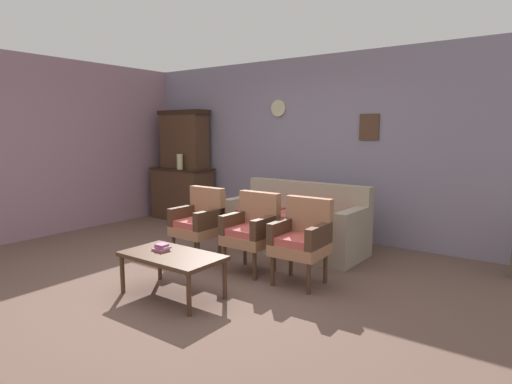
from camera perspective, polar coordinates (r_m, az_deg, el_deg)
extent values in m
plane|color=brown|center=(4.76, -8.37, -11.56)|extent=(7.68, 7.68, 0.00)
cube|color=gray|center=(6.62, 7.58, 5.94)|extent=(6.40, 0.06, 2.70)
cube|color=#472D1E|center=(6.19, 14.84, 8.37)|extent=(0.28, 0.02, 0.36)
cylinder|color=beige|center=(6.89, 3.00, 11.08)|extent=(0.26, 0.03, 0.26)
cube|color=gray|center=(7.14, -27.57, 5.25)|extent=(0.06, 5.20, 2.70)
cube|color=#472D1E|center=(7.90, -9.78, -0.31)|extent=(1.10, 0.52, 0.90)
cube|color=black|center=(7.84, -9.86, 3.05)|extent=(1.16, 0.55, 0.03)
cube|color=#472D1E|center=(7.87, -9.53, 6.65)|extent=(0.90, 0.36, 0.95)
cube|color=black|center=(7.87, -9.62, 10.40)|extent=(0.99, 0.38, 0.08)
cylinder|color=tan|center=(7.59, -10.11, 4.00)|extent=(0.11, 0.11, 0.27)
cube|color=gray|center=(5.78, 5.11, -5.77)|extent=(1.88, 0.83, 0.42)
cube|color=gray|center=(5.96, 6.80, -0.95)|extent=(1.86, 0.19, 0.48)
cube|color=gray|center=(5.32, 12.97, -3.53)|extent=(0.17, 0.80, 0.24)
cube|color=gray|center=(6.20, -1.53, -1.68)|extent=(0.17, 0.80, 0.24)
cube|color=#B74C47|center=(5.43, 9.78, -3.96)|extent=(0.50, 0.57, 0.10)
cube|color=#B74C47|center=(5.69, 4.93, -3.30)|extent=(0.50, 0.57, 0.10)
cube|color=#B74C47|center=(5.99, 0.55, -2.69)|extent=(0.50, 0.57, 0.10)
cube|color=#9E6B4C|center=(5.34, -7.93, -5.12)|extent=(0.53, 0.49, 0.12)
cube|color=#B74C47|center=(5.30, -8.10, -4.21)|extent=(0.45, 0.42, 0.10)
cube|color=#9E6B4C|center=(5.42, -6.49, -1.76)|extent=(0.52, 0.11, 0.46)
cube|color=#472D1E|center=(5.15, -6.24, -3.64)|extent=(0.09, 0.48, 0.22)
cube|color=#472D1E|center=(5.46, -9.59, -3.03)|extent=(0.09, 0.48, 0.22)
cylinder|color=#472D1E|center=(5.12, -7.73, -8.24)|extent=(0.04, 0.04, 0.32)
cylinder|color=#472D1E|center=(5.41, -10.90, -7.40)|extent=(0.04, 0.04, 0.32)
cylinder|color=#472D1E|center=(5.38, -4.85, -7.37)|extent=(0.04, 0.04, 0.32)
cylinder|color=#472D1E|center=(5.66, -8.02, -6.63)|extent=(0.04, 0.04, 0.32)
cube|color=#9E6B4C|center=(4.87, -0.87, -6.33)|extent=(0.52, 0.48, 0.12)
cube|color=#B74C47|center=(4.83, -1.02, -5.34)|extent=(0.44, 0.41, 0.10)
cube|color=#9E6B4C|center=(4.97, 0.50, -2.62)|extent=(0.52, 0.10, 0.46)
cube|color=#472D1E|center=(4.71, 1.27, -4.72)|extent=(0.08, 0.48, 0.22)
cube|color=#472D1E|center=(4.96, -2.92, -4.05)|extent=(0.08, 0.48, 0.22)
cylinder|color=#472D1E|center=(4.67, -0.19, -9.80)|extent=(0.04, 0.04, 0.32)
cylinder|color=#472D1E|center=(4.92, -4.20, -8.88)|extent=(0.04, 0.04, 0.32)
cylinder|color=#472D1E|center=(4.96, 2.43, -8.69)|extent=(0.04, 0.04, 0.32)
cylinder|color=#472D1E|center=(5.20, -1.47, -7.91)|extent=(0.04, 0.04, 0.32)
cube|color=#9E6B4C|center=(4.51, 5.82, -7.58)|extent=(0.53, 0.49, 0.12)
cube|color=#B74C47|center=(4.47, 5.71, -6.52)|extent=(0.45, 0.42, 0.10)
cube|color=#9E6B4C|center=(4.61, 7.06, -3.53)|extent=(0.52, 0.11, 0.46)
cube|color=#472D1E|center=(4.37, 8.39, -5.83)|extent=(0.09, 0.48, 0.22)
cube|color=#472D1E|center=(4.57, 3.42, -5.12)|extent=(0.09, 0.48, 0.22)
cylinder|color=#472D1E|center=(4.32, 7.03, -11.37)|extent=(0.04, 0.04, 0.32)
cylinder|color=#472D1E|center=(4.52, 2.22, -10.43)|extent=(0.04, 0.04, 0.32)
cylinder|color=#472D1E|center=(4.64, 9.23, -10.00)|extent=(0.04, 0.04, 0.32)
cylinder|color=#472D1E|center=(4.83, 4.66, -9.21)|extent=(0.04, 0.04, 0.32)
cube|color=#472D1E|center=(4.26, -11.12, -8.36)|extent=(1.00, 0.56, 0.04)
cylinder|color=#472D1E|center=(4.80, -12.71, -9.12)|extent=(0.04, 0.04, 0.38)
cylinder|color=#472D1E|center=(4.18, -4.18, -11.55)|extent=(0.04, 0.04, 0.38)
cylinder|color=#472D1E|center=(4.51, -17.36, -10.41)|extent=(0.04, 0.04, 0.38)
cylinder|color=#472D1E|center=(3.85, -8.92, -13.40)|extent=(0.04, 0.04, 0.38)
cube|color=#B86085|center=(4.38, -12.58, -7.50)|extent=(0.15, 0.11, 0.02)
cube|color=#B2A1B1|center=(4.39, -12.33, -7.16)|extent=(0.16, 0.09, 0.02)
cube|color=#AA466F|center=(4.38, -12.41, -6.92)|extent=(0.11, 0.10, 0.02)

